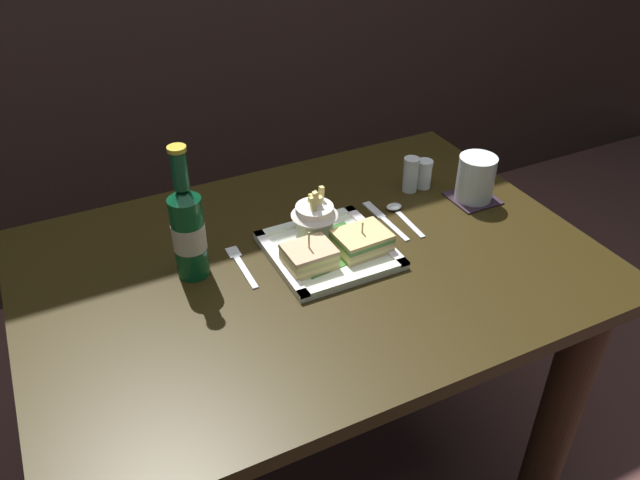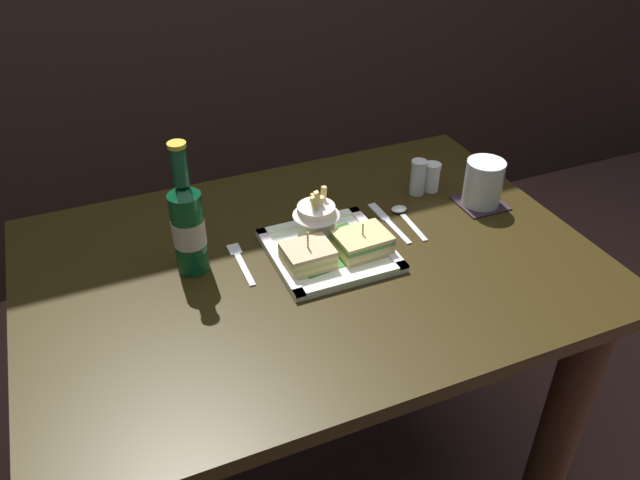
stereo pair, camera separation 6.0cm
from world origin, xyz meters
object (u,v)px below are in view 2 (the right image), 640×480
(sandwich_half_right, at_px, (362,243))
(pepper_shaker, at_px, (432,179))
(beer_bottle, at_px, (188,225))
(fork, at_px, (241,261))
(dining_table, at_px, (311,329))
(knife, at_px, (388,221))
(water_glass, at_px, (483,185))
(fries_cup, at_px, (316,215))
(sandwich_half_left, at_px, (308,256))
(salt_shaker, at_px, (418,179))
(square_plate, at_px, (329,251))
(spoon, at_px, (403,214))

(sandwich_half_right, bearing_deg, pepper_shaker, 32.91)
(beer_bottle, relative_size, fork, 1.87)
(dining_table, bearing_deg, knife, 17.19)
(water_glass, distance_m, knife, 0.23)
(fries_cup, bearing_deg, sandwich_half_left, -122.22)
(sandwich_half_left, bearing_deg, salt_shaker, 26.45)
(square_plate, distance_m, spoon, 0.21)
(dining_table, height_order, sandwich_half_left, sandwich_half_left)
(beer_bottle, xyz_separation_m, knife, (0.42, 0.00, -0.10))
(sandwich_half_left, xyz_separation_m, pepper_shaker, (0.37, 0.17, -0.00))
(water_glass, relative_size, pepper_shaker, 1.51)
(salt_shaker, bearing_deg, water_glass, -42.13)
(sandwich_half_left, xyz_separation_m, spoon, (0.26, 0.09, -0.03))
(salt_shaker, bearing_deg, knife, -145.59)
(square_plate, bearing_deg, fork, 166.26)
(salt_shaker, distance_m, pepper_shaker, 0.04)
(beer_bottle, xyz_separation_m, spoon, (0.46, 0.01, -0.10))
(square_plate, relative_size, salt_shaker, 2.82)
(sandwich_half_left, relative_size, fries_cup, 0.82)
(sandwich_half_right, bearing_deg, water_glass, 12.16)
(beer_bottle, bearing_deg, salt_shaker, 8.55)
(dining_table, bearing_deg, square_plate, 7.98)
(fork, xyz_separation_m, spoon, (0.37, 0.02, 0.00))
(sandwich_half_left, xyz_separation_m, water_glass, (0.44, 0.07, 0.02))
(square_plate, bearing_deg, pepper_shaker, 23.54)
(spoon, relative_size, salt_shaker, 1.67)
(square_plate, distance_m, knife, 0.17)
(sandwich_half_right, distance_m, fries_cup, 0.11)
(square_plate, xyz_separation_m, beer_bottle, (-0.26, 0.06, 0.09))
(spoon, xyz_separation_m, salt_shaker, (0.08, 0.07, 0.03))
(sandwich_half_left, height_order, salt_shaker, sandwich_half_left)
(water_glass, bearing_deg, fork, 179.93)
(knife, xyz_separation_m, salt_shaker, (0.12, 0.08, 0.03))
(dining_table, relative_size, salt_shaker, 13.43)
(sandwich_half_right, height_order, water_glass, water_glass)
(spoon, bearing_deg, sandwich_half_right, -147.14)
(fries_cup, xyz_separation_m, fork, (-0.16, -0.01, -0.06))
(square_plate, distance_m, salt_shaker, 0.31)
(square_plate, relative_size, sandwich_half_right, 2.16)
(beer_bottle, bearing_deg, water_glass, -1.39)
(square_plate, relative_size, beer_bottle, 0.87)
(beer_bottle, xyz_separation_m, pepper_shaker, (0.57, 0.08, -0.07))
(fries_cup, distance_m, fork, 0.17)
(spoon, bearing_deg, fries_cup, -176.34)
(square_plate, xyz_separation_m, spoon, (0.20, 0.06, -0.00))
(pepper_shaker, bearing_deg, beer_bottle, -171.99)
(beer_bottle, distance_m, salt_shaker, 0.55)
(beer_bottle, relative_size, salt_shaker, 3.24)
(fork, relative_size, pepper_shaker, 2.12)
(water_glass, height_order, knife, water_glass)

